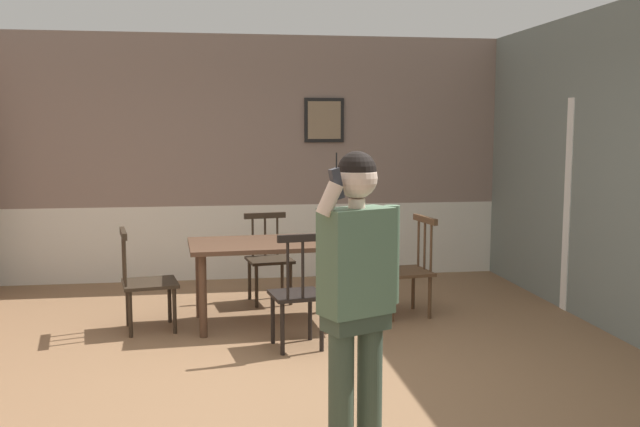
% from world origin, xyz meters
% --- Properties ---
extents(ground_plane, '(7.73, 7.73, 0.00)m').
position_xyz_m(ground_plane, '(0.00, 0.00, 0.00)').
color(ground_plane, '#846042').
extents(room_back_partition, '(6.06, 0.17, 2.89)m').
position_xyz_m(room_back_partition, '(0.00, 3.52, 1.39)').
color(room_back_partition, gray).
rests_on(room_back_partition, ground_plane).
extents(dining_table, '(1.74, 0.98, 0.77)m').
position_xyz_m(dining_table, '(0.14, 1.47, 0.67)').
color(dining_table, '#4C3323').
rests_on(dining_table, ground_plane).
extents(chair_near_window, '(0.55, 0.55, 0.92)m').
position_xyz_m(chair_near_window, '(-1.09, 1.39, 0.45)').
color(chair_near_window, '#2D2319').
rests_on(chair_near_window, ground_plane).
extents(chair_by_doorway, '(0.51, 0.51, 0.92)m').
position_xyz_m(chair_by_doorway, '(0.08, 2.29, 0.46)').
color(chair_by_doorway, '#2D2319').
rests_on(chair_by_doorway, ground_plane).
extents(chair_at_table_head, '(0.54, 0.54, 0.96)m').
position_xyz_m(chair_at_table_head, '(1.37, 1.56, 0.46)').
color(chair_at_table_head, '#513823').
rests_on(chair_at_table_head, ground_plane).
extents(chair_opposite_corner, '(0.47, 0.47, 0.98)m').
position_xyz_m(chair_opposite_corner, '(0.19, 0.66, 0.47)').
color(chair_opposite_corner, black).
rests_on(chair_opposite_corner, ground_plane).
extents(person_figure, '(0.49, 0.35, 1.69)m').
position_xyz_m(person_figure, '(0.29, -1.30, 0.97)').
color(person_figure, '#3A493A').
rests_on(person_figure, ground_plane).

